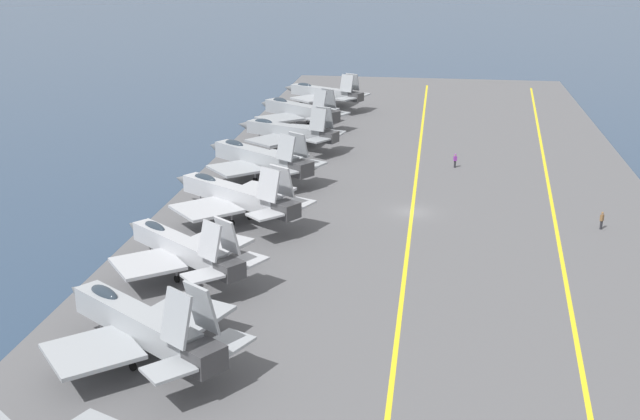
{
  "coord_description": "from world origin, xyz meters",
  "views": [
    {
      "loc": [
        -78.84,
        -2.0,
        27.03
      ],
      "look_at": [
        -8.12,
        8.42,
        2.9
      ],
      "focal_mm": 45.0,
      "sensor_mm": 36.0,
      "label": 1
    }
  ],
  "objects_px": {
    "parked_jet_seventh": "(298,110)",
    "parked_jet_eighth": "(323,93)",
    "parked_jet_sixth": "(288,131)",
    "crew_purple_vest": "(455,160)",
    "parked_jet_second": "(139,323)",
    "parked_jet_fourth": "(234,195)",
    "crew_brown_vest": "(602,220)",
    "parked_jet_fifth": "(258,158)",
    "parked_jet_third": "(182,248)"
  },
  "relations": [
    {
      "from": "parked_jet_seventh",
      "to": "parked_jet_eighth",
      "type": "height_order",
      "value": "parked_jet_seventh"
    },
    {
      "from": "parked_jet_sixth",
      "to": "crew_purple_vest",
      "type": "xyz_separation_m",
      "value": [
        -5.97,
        -22.03,
        -1.51
      ]
    },
    {
      "from": "parked_jet_second",
      "to": "parked_jet_sixth",
      "type": "distance_m",
      "value": 57.23
    },
    {
      "from": "parked_jet_fourth",
      "to": "crew_purple_vest",
      "type": "bearing_deg",
      "value": -43.52
    },
    {
      "from": "parked_jet_fourth",
      "to": "crew_brown_vest",
      "type": "xyz_separation_m",
      "value": [
        2.77,
        -35.78,
        -1.74
      ]
    },
    {
      "from": "crew_purple_vest",
      "to": "parked_jet_fifth",
      "type": "bearing_deg",
      "value": 109.78
    },
    {
      "from": "parked_jet_fourth",
      "to": "parked_jet_seventh",
      "type": "xyz_separation_m",
      "value": [
        42.53,
        0.97,
        -0.17
      ]
    },
    {
      "from": "parked_jet_second",
      "to": "parked_jet_fifth",
      "type": "xyz_separation_m",
      "value": [
        43.0,
        1.61,
        -0.08
      ]
    },
    {
      "from": "parked_jet_fourth",
      "to": "parked_jet_fifth",
      "type": "distance_m",
      "value": 14.95
    },
    {
      "from": "parked_jet_second",
      "to": "parked_jet_sixth",
      "type": "height_order",
      "value": "parked_jet_second"
    },
    {
      "from": "crew_brown_vest",
      "to": "parked_jet_fourth",
      "type": "bearing_deg",
      "value": 94.42
    },
    {
      "from": "parked_jet_second",
      "to": "parked_jet_eighth",
      "type": "relative_size",
      "value": 1.01
    },
    {
      "from": "parked_jet_fifth",
      "to": "parked_jet_seventh",
      "type": "xyz_separation_m",
      "value": [
        27.61,
        0.02,
        -0.01
      ]
    },
    {
      "from": "parked_jet_third",
      "to": "crew_purple_vest",
      "type": "height_order",
      "value": "parked_jet_third"
    },
    {
      "from": "parked_jet_third",
      "to": "parked_jet_seventh",
      "type": "bearing_deg",
      "value": 0.12
    },
    {
      "from": "crew_purple_vest",
      "to": "parked_jet_eighth",
      "type": "bearing_deg",
      "value": 32.16
    },
    {
      "from": "parked_jet_second",
      "to": "parked_jet_seventh",
      "type": "height_order",
      "value": "parked_jet_second"
    },
    {
      "from": "parked_jet_seventh",
      "to": "crew_brown_vest",
      "type": "height_order",
      "value": "parked_jet_seventh"
    },
    {
      "from": "parked_jet_seventh",
      "to": "crew_brown_vest",
      "type": "relative_size",
      "value": 8.52
    },
    {
      "from": "parked_jet_third",
      "to": "parked_jet_eighth",
      "type": "xyz_separation_m",
      "value": [
        71.1,
        -1.66,
        0.13
      ]
    },
    {
      "from": "parked_jet_seventh",
      "to": "parked_jet_fifth",
      "type": "bearing_deg",
      "value": -179.95
    },
    {
      "from": "parked_jet_third",
      "to": "parked_jet_sixth",
      "type": "distance_m",
      "value": 43.35
    },
    {
      "from": "parked_jet_fourth",
      "to": "parked_jet_seventh",
      "type": "height_order",
      "value": "parked_jet_fourth"
    },
    {
      "from": "parked_jet_sixth",
      "to": "parked_jet_eighth",
      "type": "xyz_separation_m",
      "value": [
        27.75,
        -0.82,
        0.19
      ]
    },
    {
      "from": "parked_jet_fourth",
      "to": "parked_jet_eighth",
      "type": "xyz_separation_m",
      "value": [
        56.9,
        -0.8,
        -0.05
      ]
    },
    {
      "from": "parked_jet_eighth",
      "to": "crew_purple_vest",
      "type": "xyz_separation_m",
      "value": [
        -33.73,
        -21.21,
        -1.7
      ]
    },
    {
      "from": "parked_jet_fifth",
      "to": "parked_jet_sixth",
      "type": "bearing_deg",
      "value": -3.74
    },
    {
      "from": "parked_jet_second",
      "to": "parked_jet_eighth",
      "type": "bearing_deg",
      "value": -0.09
    },
    {
      "from": "parked_jet_third",
      "to": "parked_jet_fourth",
      "type": "bearing_deg",
      "value": -3.44
    },
    {
      "from": "parked_jet_third",
      "to": "parked_jet_sixth",
      "type": "relative_size",
      "value": 0.94
    },
    {
      "from": "parked_jet_fourth",
      "to": "parked_jet_sixth",
      "type": "relative_size",
      "value": 1.05
    },
    {
      "from": "parked_jet_second",
      "to": "parked_jet_seventh",
      "type": "distance_m",
      "value": 70.62
    },
    {
      "from": "parked_jet_third",
      "to": "crew_brown_vest",
      "type": "xyz_separation_m",
      "value": [
        16.96,
        -36.63,
        -1.56
      ]
    },
    {
      "from": "parked_jet_sixth",
      "to": "crew_purple_vest",
      "type": "relative_size",
      "value": 8.86
    },
    {
      "from": "parked_jet_seventh",
      "to": "crew_purple_vest",
      "type": "relative_size",
      "value": 8.61
    },
    {
      "from": "parked_jet_eighth",
      "to": "crew_purple_vest",
      "type": "distance_m",
      "value": 39.88
    },
    {
      "from": "parked_jet_seventh",
      "to": "parked_jet_second",
      "type": "bearing_deg",
      "value": -178.67
    },
    {
      "from": "parked_jet_sixth",
      "to": "parked_jet_fifth",
      "type": "bearing_deg",
      "value": 176.26
    },
    {
      "from": "parked_jet_third",
      "to": "parked_jet_eighth",
      "type": "height_order",
      "value": "parked_jet_eighth"
    },
    {
      "from": "parked_jet_seventh",
      "to": "parked_jet_sixth",
      "type": "bearing_deg",
      "value": -175.92
    },
    {
      "from": "parked_jet_seventh",
      "to": "crew_brown_vest",
      "type": "xyz_separation_m",
      "value": [
        -39.77,
        -36.75,
        -1.57
      ]
    },
    {
      "from": "parked_jet_third",
      "to": "crew_purple_vest",
      "type": "xyz_separation_m",
      "value": [
        37.37,
        -22.86,
        -1.57
      ]
    },
    {
      "from": "parked_jet_seventh",
      "to": "crew_brown_vest",
      "type": "distance_m",
      "value": 54.17
    },
    {
      "from": "parked_jet_sixth",
      "to": "crew_brown_vest",
      "type": "relative_size",
      "value": 8.77
    },
    {
      "from": "parked_jet_second",
      "to": "parked_jet_fifth",
      "type": "distance_m",
      "value": 43.03
    },
    {
      "from": "parked_jet_eighth",
      "to": "crew_purple_vest",
      "type": "height_order",
      "value": "parked_jet_eighth"
    },
    {
      "from": "parked_jet_seventh",
      "to": "parked_jet_eighth",
      "type": "xyz_separation_m",
      "value": [
        14.37,
        -1.77,
        0.12
      ]
    },
    {
      "from": "parked_jet_fifth",
      "to": "parked_jet_eighth",
      "type": "height_order",
      "value": "parked_jet_fifth"
    },
    {
      "from": "parked_jet_eighth",
      "to": "parked_jet_sixth",
      "type": "bearing_deg",
      "value": 178.31
    },
    {
      "from": "parked_jet_sixth",
      "to": "crew_brown_vest",
      "type": "bearing_deg",
      "value": -126.4
    }
  ]
}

